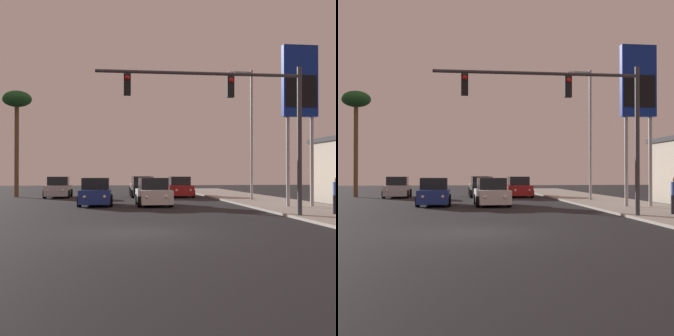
% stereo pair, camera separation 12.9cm
% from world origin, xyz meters
% --- Properties ---
extents(ground_plane, '(120.00, 120.00, 0.00)m').
position_xyz_m(ground_plane, '(0.00, 0.00, 0.00)').
color(ground_plane, black).
extents(sidewalk_right, '(5.00, 60.00, 0.12)m').
position_xyz_m(sidewalk_right, '(9.50, 10.00, 0.06)').
color(sidewalk_right, '#9E998E').
rests_on(sidewalk_right, ground).
extents(car_tan, '(2.04, 4.31, 1.68)m').
position_xyz_m(car_tan, '(1.91, 27.95, 0.76)').
color(car_tan, tan).
rests_on(car_tan, ground).
extents(car_silver, '(2.04, 4.32, 1.68)m').
position_xyz_m(car_silver, '(-5.04, 22.93, 0.76)').
color(car_silver, '#B7B7BC').
rests_on(car_silver, ground).
extents(car_black, '(2.04, 4.33, 1.68)m').
position_xyz_m(car_black, '(1.76, 22.76, 0.76)').
color(car_black, black).
rests_on(car_black, ground).
extents(car_red, '(2.04, 4.32, 1.68)m').
position_xyz_m(car_red, '(4.81, 22.64, 0.76)').
color(car_red, maroon).
rests_on(car_red, ground).
extents(car_white, '(2.04, 4.34, 1.68)m').
position_xyz_m(car_white, '(1.70, 12.55, 0.76)').
color(car_white, silver).
rests_on(car_white, ground).
extents(car_blue, '(2.04, 4.32, 1.68)m').
position_xyz_m(car_blue, '(-1.75, 13.13, 0.76)').
color(car_blue, navy).
rests_on(car_blue, ground).
extents(traffic_light_mast, '(8.95, 0.36, 6.50)m').
position_xyz_m(traffic_light_mast, '(4.70, 4.00, 4.81)').
color(traffic_light_mast, '#38383D').
rests_on(traffic_light_mast, sidewalk_right).
extents(street_lamp, '(1.74, 0.24, 9.00)m').
position_xyz_m(street_lamp, '(8.73, 15.86, 5.12)').
color(street_lamp, '#99999E').
rests_on(street_lamp, sidewalk_right).
extents(gas_station_sign, '(2.00, 0.42, 9.00)m').
position_xyz_m(gas_station_sign, '(9.66, 9.44, 6.62)').
color(gas_station_sign, '#99999E').
rests_on(gas_station_sign, sidewalk_right).
extents(palm_tree_mid, '(2.40, 2.40, 8.74)m').
position_xyz_m(palm_tree_mid, '(-8.53, 24.00, 7.59)').
color(palm_tree_mid, brown).
rests_on(palm_tree_mid, ground).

